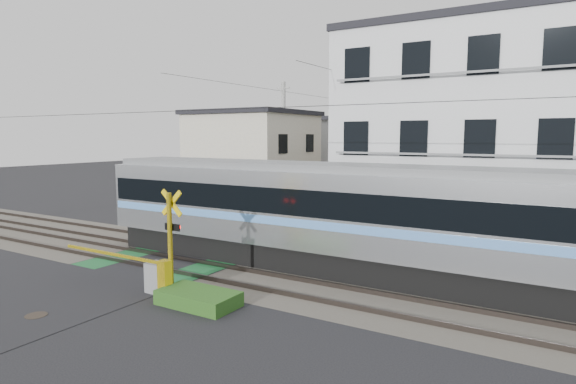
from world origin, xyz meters
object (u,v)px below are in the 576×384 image
Objects in this scene: apartment_block at (467,135)px; pedestrian at (435,176)px; manhole_cover at (36,316)px; crossing_signal_near at (159,270)px; crossing_signal_far at (195,218)px.

pedestrian is (-7.14, 23.19, -3.87)m from apartment_block.
pedestrian is 2.89× the size of manhole_cover.
crossing_signal_near is at bearing 69.47° from pedestrian.
crossing_signal_near is 0.46× the size of apartment_block.
manhole_cover is at bearing -116.27° from crossing_signal_near.
pedestrian is (-1.22, 36.34, 0.08)m from crossing_signal_near.
crossing_signal_near reaches higher than pedestrian.
crossing_signal_far is 10.90m from manhole_cover.
crossing_signal_far is 8.68× the size of manhole_cover.
crossing_signal_near is at bearing -114.22° from apartment_block.
crossing_signal_far is at bearing -152.22° from apartment_block.
pedestrian reaches higher than manhole_cover.
crossing_signal_far is 0.46× the size of apartment_block.
crossing_signal_far is at bearing 59.80° from pedestrian.
apartment_block reaches higher than manhole_cover.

